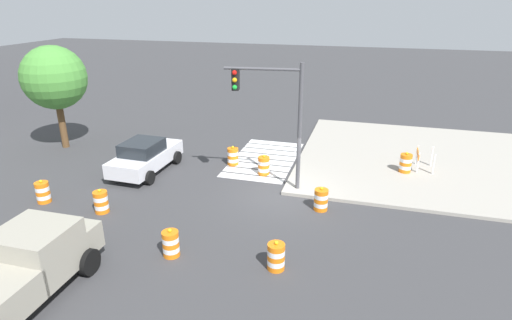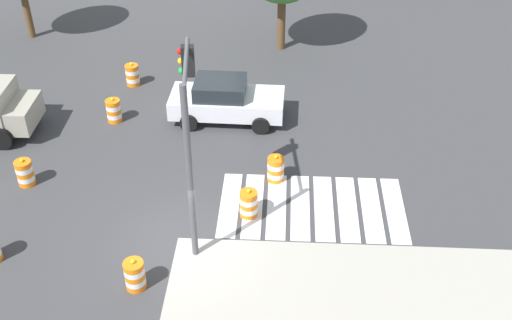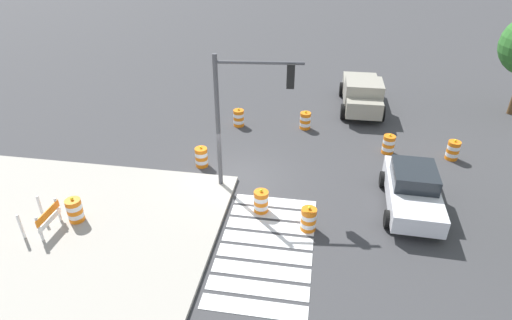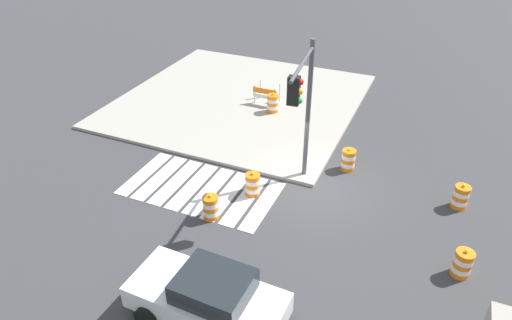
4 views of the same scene
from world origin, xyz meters
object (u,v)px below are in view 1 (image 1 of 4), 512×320
traffic_barrel_crosswalk_end (264,166)px  street_tree_streetside_mid (54,78)px  traffic_barrel_median_near (276,256)px  traffic_barrel_lane_center (171,244)px  traffic_barrel_median_far (43,192)px  sports_car (145,156)px  construction_barricade (421,158)px  traffic_barrel_near_corner (101,202)px  traffic_light_pole (273,104)px  pickup_truck (24,268)px  traffic_barrel_opposite_curb (233,156)px  traffic_barrel_on_sidewalk (406,163)px  traffic_barrel_far_curb (321,200)px

traffic_barrel_crosswalk_end → street_tree_streetside_mid: size_ratio=0.18×
traffic_barrel_median_near → traffic_barrel_lane_center: 3.54m
traffic_barrel_median_far → traffic_barrel_lane_center: bearing=-106.8°
sports_car → construction_barricade: 13.53m
sports_car → traffic_barrel_near_corner: 4.28m
traffic_light_pole → street_tree_streetside_mid: size_ratio=0.96×
pickup_truck → sports_car: bearing=9.0°
sports_car → traffic_light_pole: traffic_light_pole is taller
traffic_barrel_opposite_curb → traffic_light_pole: (-2.34, -2.63, 3.46)m
sports_car → traffic_barrel_median_far: bearing=149.2°
traffic_barrel_on_sidewalk → traffic_barrel_opposite_curb: bearing=97.0°
traffic_barrel_crosswalk_end → traffic_barrel_on_sidewalk: (1.82, -6.59, 0.15)m
traffic_barrel_far_curb → street_tree_streetside_mid: 15.98m
traffic_barrel_crosswalk_end → construction_barricade: 7.74m
traffic_barrel_median_far → traffic_light_pole: 10.32m
traffic_barrel_crosswalk_end → street_tree_streetside_mid: bearing=86.4°
sports_car → traffic_barrel_on_sidewalk: bearing=-76.0°
traffic_barrel_far_curb → pickup_truck: bearing=135.6°
traffic_barrel_median_near → pickup_truck: bearing=116.0°
traffic_barrel_median_far → traffic_barrel_lane_center: (-2.10, -6.94, 0.00)m
traffic_barrel_median_near → traffic_barrel_opposite_curb: bearing=27.4°
traffic_barrel_far_curb → traffic_barrel_median_near: bearing=169.1°
pickup_truck → traffic_barrel_median_far: pickup_truck is taller
traffic_barrel_median_near → sports_car: bearing=53.1°
sports_car → street_tree_streetside_mid: (1.99, 6.32, 3.15)m
traffic_barrel_lane_center → traffic_barrel_median_near: bearing=-86.2°
traffic_barrel_median_far → sports_car: bearing=-30.8°
traffic_barrel_opposite_curb → street_tree_streetside_mid: (-0.03, 10.16, 3.51)m
construction_barricade → traffic_light_pole: (-4.05, 6.54, 3.19)m
traffic_barrel_crosswalk_end → traffic_barrel_median_near: bearing=-162.3°
traffic_barrel_median_far → construction_barricade: bearing=-63.1°
traffic_barrel_near_corner → traffic_barrel_lane_center: size_ratio=1.00×
traffic_barrel_lane_center → traffic_barrel_on_sidewalk: (9.29, -7.81, 0.15)m
traffic_barrel_median_far → traffic_barrel_opposite_curb: size_ratio=1.00×
traffic_barrel_near_corner → construction_barricade: size_ratio=0.78×
construction_barricade → street_tree_streetside_mid: 19.68m
pickup_truck → traffic_barrel_on_sidewalk: pickup_truck is taller
sports_car → traffic_barrel_crosswalk_end: (1.23, -5.68, -0.36)m
sports_car → pickup_truck: (-9.21, -1.45, 0.16)m
traffic_barrel_median_near → traffic_barrel_on_sidewalk: size_ratio=1.00×
traffic_barrel_lane_center → traffic_barrel_opposite_curb: size_ratio=1.00×
traffic_barrel_near_corner → sports_car: bearing=5.5°
traffic_barrel_lane_center → traffic_barrel_opposite_curb: 8.28m
traffic_barrel_far_curb → street_tree_streetside_mid: street_tree_streetside_mid is taller
traffic_barrel_near_corner → traffic_barrel_opposite_curb: same height
sports_car → traffic_barrel_median_far: sports_car is taller
traffic_barrel_near_corner → traffic_light_pole: (3.92, -6.06, 3.46)m
traffic_barrel_opposite_curb → traffic_barrel_on_sidewalk: size_ratio=1.00×
traffic_barrel_near_corner → traffic_barrel_on_sidewalk: size_ratio=1.00×
traffic_barrel_near_corner → traffic_barrel_lane_center: (-2.00, -4.06, 0.00)m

